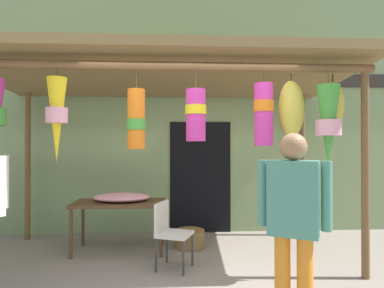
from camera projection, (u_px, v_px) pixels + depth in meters
name	position (u px, v px, depth m)	size (l,w,h in m)	color
ground_plane	(191.00, 285.00, 3.75)	(30.00, 30.00, 0.00)	gray
shop_facade	(184.00, 109.00, 6.19)	(10.88, 0.29, 4.49)	#7A9360
market_stall_canopy	(171.00, 85.00, 4.59)	(5.21, 2.43, 2.76)	brown
display_table	(120.00, 207.00, 4.97)	(1.34, 0.72, 0.73)	brown
flower_heap_on_table	(123.00, 197.00, 5.01)	(0.84, 0.59, 0.12)	pink
folding_chair	(169.00, 229.00, 4.27)	(0.52, 0.52, 0.84)	beige
wicker_basket_by_table	(190.00, 239.00, 5.13)	(0.46, 0.46, 0.27)	brown
customer_foreground	(293.00, 216.00, 2.75)	(0.54, 0.38, 1.67)	orange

